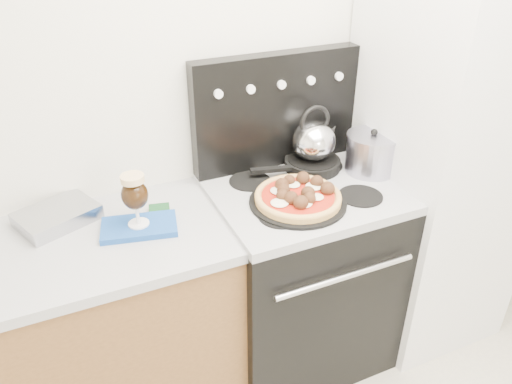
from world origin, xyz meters
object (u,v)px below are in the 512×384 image
tea_kettle (314,138)px  beer_glass (135,200)px  stove_body (299,278)px  stock_pot (371,154)px  pizza_pan (298,202)px  oven_mitt (139,227)px  skillet (312,164)px  base_cabinet (48,352)px  pizza (298,195)px  fridge (440,155)px

tea_kettle → beer_glass: bearing=-170.9°
stove_body → stock_pot: (0.35, 0.03, 0.56)m
pizza_pan → stock_pot: size_ratio=1.74×
stove_body → stock_pot: stock_pot is taller
oven_mitt → skillet: size_ratio=1.11×
base_cabinet → pizza: pizza is taller
oven_mitt → pizza_pan: 0.62m
base_cabinet → skillet: 1.34m
skillet → stock_pot: stock_pot is taller
beer_glass → stock_pot: size_ratio=0.95×
pizza → tea_kettle: tea_kettle is taller
stock_pot → base_cabinet: bearing=-180.0°
oven_mitt → base_cabinet: bearing=178.6°
beer_glass → skillet: bearing=9.3°
fridge → pizza_pan: (-0.78, -0.07, -0.02)m
skillet → tea_kettle: tea_kettle is taller
pizza_pan → base_cabinet: bearing=173.6°
beer_glass → pizza_pan: bearing=-9.8°
stove_body → pizza: (-0.08, -0.09, 0.52)m
base_cabinet → fridge: fridge is taller
skillet → pizza_pan: bearing=-130.2°
stove_body → pizza: bearing=-130.8°
base_cabinet → stock_pot: size_ratio=6.52×
pizza → oven_mitt: bearing=170.2°
pizza_pan → stove_body: bearing=49.2°
stove_body → beer_glass: (-0.69, 0.01, 0.59)m
oven_mitt → tea_kettle: bearing=9.3°
tea_kettle → stock_pot: bearing=-28.8°
oven_mitt → pizza_pan: bearing=-9.8°
stove_body → tea_kettle: 0.66m
stove_body → pizza: size_ratio=2.57×
stove_body → pizza_pan: bearing=-130.8°
oven_mitt → pizza: size_ratio=0.81×
stock_pot → skillet: bearing=151.4°
skillet → tea_kettle: (0.00, 0.00, 0.13)m
oven_mitt → stock_pot: stock_pot is taller
skillet → oven_mitt: bearing=-170.7°
oven_mitt → tea_kettle: size_ratio=1.31×
stock_pot → stove_body: bearing=-175.7°
base_cabinet → beer_glass: beer_glass is taller
pizza_pan → stock_pot: (0.43, 0.12, 0.07)m
stove_body → tea_kettle: bearing=50.1°
base_cabinet → beer_glass: (0.42, -0.01, 0.60)m
base_cabinet → stock_pot: (1.45, 0.00, 0.57)m
fridge → stock_pot: bearing=171.7°
beer_glass → pizza_pan: 0.63m
stove_body → oven_mitt: (-0.69, 0.01, 0.47)m
fridge → oven_mitt: fridge is taller
stove_body → pizza_pan: pizza_pan is taller
base_cabinet → stove_body: (1.10, -0.02, 0.01)m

